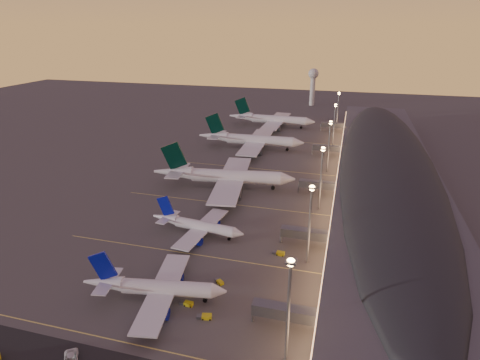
# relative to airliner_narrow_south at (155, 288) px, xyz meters

# --- Properties ---
(ground) EXTENTS (700.00, 700.00, 0.00)m
(ground) POSITION_rel_airliner_narrow_south_xyz_m (1.21, 28.60, -3.61)
(ground) COLOR #423F3C
(airliner_narrow_south) EXTENTS (38.99, 35.23, 13.95)m
(airliner_narrow_south) POSITION_rel_airliner_narrow_south_xyz_m (0.00, 0.00, 0.00)
(airliner_narrow_south) COLOR silver
(airliner_narrow_south) RESTS_ON ground
(airliner_narrow_north) EXTENTS (35.45, 31.85, 12.65)m
(airliner_narrow_north) POSITION_rel_airliner_narrow_south_xyz_m (-2.23, 36.64, -0.34)
(airliner_narrow_north) COLOR silver
(airliner_narrow_north) RESTS_ON ground
(airliner_wide_near) EXTENTS (64.30, 59.13, 20.59)m
(airliner_wide_near) POSITION_rel_airliner_narrow_south_xyz_m (-6.27, 80.33, 1.69)
(airliner_wide_near) COLOR silver
(airliner_wide_near) RESTS_ON ground
(airliner_wide_mid) EXTENTS (63.07, 57.34, 20.21)m
(airliner_wide_mid) POSITION_rel_airliner_narrow_south_xyz_m (-9.40, 142.74, 1.60)
(airliner_wide_mid) COLOR silver
(airliner_wide_mid) RESTS_ON ground
(airliner_wide_far) EXTENTS (62.53, 56.81, 20.05)m
(airliner_wide_far) POSITION_rel_airliner_narrow_south_xyz_m (-8.24, 199.36, 1.56)
(airliner_wide_far) COLOR silver
(airliner_wide_far) RESTS_ON ground
(terminal_building) EXTENTS (56.35, 255.00, 17.46)m
(terminal_building) POSITION_rel_airliner_narrow_south_xyz_m (63.05, 101.07, 5.18)
(terminal_building) COLOR #4B4B4F
(terminal_building) RESTS_ON ground
(light_masts) EXTENTS (2.20, 217.20, 25.90)m
(light_masts) POSITION_rel_airliner_narrow_south_xyz_m (37.21, 93.60, 13.95)
(light_masts) COLOR slate
(light_masts) RESTS_ON ground
(radar_tower) EXTENTS (9.00, 9.00, 32.50)m
(radar_tower) POSITION_rel_airliner_narrow_south_xyz_m (11.21, 288.60, 18.27)
(radar_tower) COLOR silver
(radar_tower) RESTS_ON ground
(lane_markings) EXTENTS (90.00, 180.36, 0.00)m
(lane_markings) POSITION_rel_airliner_narrow_south_xyz_m (1.21, 68.60, -3.60)
(lane_markings) COLOR #D8C659
(lane_markings) RESTS_ON ground
(baggage_tug_a) EXTENTS (3.59, 1.71, 1.05)m
(baggage_tug_a) POSITION_rel_airliner_narrow_south_xyz_m (9.18, -0.20, -3.13)
(baggage_tug_a) COLOR gold
(baggage_tug_a) RESTS_ON ground
(baggage_tug_b) EXTENTS (3.95, 2.22, 1.11)m
(baggage_tug_b) POSITION_rel_airliner_narrow_south_xyz_m (15.45, -3.72, -3.10)
(baggage_tug_b) COLOR gold
(baggage_tug_b) RESTS_ON ground
(baggage_tug_c) EXTENTS (3.99, 1.99, 1.15)m
(baggage_tug_c) POSITION_rel_airliner_narrow_south_xyz_m (28.08, 30.64, -3.08)
(baggage_tug_c) COLOR gold
(baggage_tug_c) RESTS_ON ground
(baggage_tug_d) EXTENTS (3.24, 2.91, 0.94)m
(baggage_tug_d) POSITION_rel_airliner_narrow_south_xyz_m (14.35, 11.21, -3.18)
(baggage_tug_d) COLOR gold
(baggage_tug_d) RESTS_ON ground
(service_van_c) EXTENTS (5.92, 6.77, 1.74)m
(service_van_c) POSITION_rel_airliner_narrow_south_xyz_m (-7.78, -24.87, -2.74)
(service_van_c) COLOR silver
(service_van_c) RESTS_ON ground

